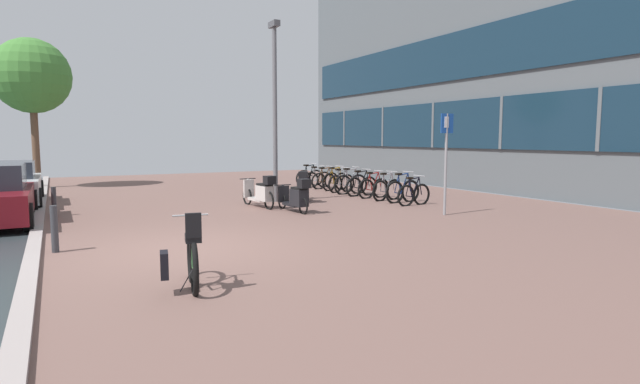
{
  "coord_description": "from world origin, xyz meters",
  "views": [
    {
      "loc": [
        -1.99,
        -9.18,
        2.0
      ],
      "look_at": [
        2.74,
        -0.19,
        0.92
      ],
      "focal_mm": 28.39,
      "sensor_mm": 36.0,
      "label": 1
    }
  ],
  "objects": [
    {
      "name": "ground",
      "position": [
        1.43,
        0.0,
        -0.02
      ],
      "size": [
        21.0,
        40.0,
        0.13
      ],
      "color": "#2D363A"
    },
    {
      "name": "office_building",
      "position": [
        15.39,
        2.0,
        6.67
      ],
      "size": [
        6.5,
        32.0,
        13.35
      ],
      "color": "#565D62",
      "rests_on": "ground"
    },
    {
      "name": "bicycle_foreground",
      "position": [
        -0.45,
        -2.51,
        0.39
      ],
      "size": [
        0.75,
        1.35,
        1.1
      ],
      "color": "black",
      "rests_on": "ground"
    },
    {
      "name": "bicycle_rack_00",
      "position": [
        7.5,
        2.82,
        0.33
      ],
      "size": [
        1.3,
        0.48,
        0.93
      ],
      "color": "black",
      "rests_on": "ground"
    },
    {
      "name": "bicycle_rack_01",
      "position": [
        7.62,
        3.53,
        0.35
      ],
      "size": [
        1.39,
        0.48,
        1.01
      ],
      "color": "black",
      "rests_on": "ground"
    },
    {
      "name": "bicycle_rack_02",
      "position": [
        7.53,
        4.24,
        0.34
      ],
      "size": [
        1.36,
        0.47,
        0.98
      ],
      "color": "black",
      "rests_on": "ground"
    },
    {
      "name": "bicycle_rack_03",
      "position": [
        7.48,
        4.95,
        0.34
      ],
      "size": [
        1.32,
        0.48,
        0.96
      ],
      "color": "black",
      "rests_on": "ground"
    },
    {
      "name": "bicycle_rack_04",
      "position": [
        7.46,
        5.65,
        0.34
      ],
      "size": [
        1.37,
        0.48,
        0.97
      ],
      "color": "black",
      "rests_on": "ground"
    },
    {
      "name": "bicycle_rack_05",
      "position": [
        7.44,
        6.36,
        0.36
      ],
      "size": [
        1.39,
        0.48,
        1.02
      ],
      "color": "black",
      "rests_on": "ground"
    },
    {
      "name": "bicycle_rack_06",
      "position": [
        7.46,
        7.07,
        0.34
      ],
      "size": [
        1.29,
        0.47,
        0.96
      ],
      "color": "black",
      "rests_on": "ground"
    },
    {
      "name": "bicycle_rack_07",
      "position": [
        7.6,
        7.77,
        0.34
      ],
      "size": [
        1.35,
        0.48,
        0.98
      ],
      "color": "black",
      "rests_on": "ground"
    },
    {
      "name": "bicycle_rack_08",
      "position": [
        7.53,
        8.48,
        0.33
      ],
      "size": [
        1.29,
        0.48,
        0.94
      ],
      "color": "black",
      "rests_on": "ground"
    },
    {
      "name": "bicycle_rack_09",
      "position": [
        7.57,
        9.19,
        0.33
      ],
      "size": [
        1.26,
        0.48,
        0.93
      ],
      "color": "black",
      "rests_on": "ground"
    },
    {
      "name": "bicycle_rack_10",
      "position": [
        7.55,
        9.9,
        0.34
      ],
      "size": [
        1.34,
        0.48,
        0.98
      ],
      "color": "black",
      "rests_on": "ground"
    },
    {
      "name": "scooter_near",
      "position": [
        3.27,
        4.47,
        0.44
      ],
      "size": [
        0.58,
        1.88,
        0.98
      ],
      "color": "black",
      "rests_on": "ground"
    },
    {
      "name": "scooter_mid",
      "position": [
        3.78,
        3.16,
        0.43
      ],
      "size": [
        0.52,
        1.73,
        0.96
      ],
      "color": "black",
      "rests_on": "ground"
    },
    {
      "name": "scooter_far",
      "position": [
        4.96,
        5.16,
        0.45
      ],
      "size": [
        0.98,
        1.56,
        1.01
      ],
      "color": "black",
      "rests_on": "ground"
    },
    {
      "name": "parked_car_far",
      "position": [
        -3.32,
        8.51,
        0.63
      ],
      "size": [
        1.94,
        3.99,
        1.31
      ],
      "color": "silver",
      "rests_on": "ground"
    },
    {
      "name": "parking_sign",
      "position": [
        7.0,
        0.9,
        1.62
      ],
      "size": [
        0.4,
        0.07,
        2.64
      ],
      "color": "gray",
      "rests_on": "ground"
    },
    {
      "name": "lamp_post",
      "position": [
        4.19,
        5.59,
        3.11
      ],
      "size": [
        0.2,
        0.52,
        5.57
      ],
      "color": "slate",
      "rests_on": "ground"
    },
    {
      "name": "street_tree",
      "position": [
        -2.63,
        14.31,
        4.45
      ],
      "size": [
        2.96,
        2.96,
        5.96
      ],
      "color": "brown",
      "rests_on": "ground"
    },
    {
      "name": "bollard_near",
      "position": [
        -2.05,
        0.74,
        0.42
      ],
      "size": [
        0.12,
        0.12,
        0.83
      ],
      "color": "#38383D",
      "rests_on": "ground"
    },
    {
      "name": "bollard_far",
      "position": [
        -2.05,
        5.45,
        0.38
      ],
      "size": [
        0.12,
        0.12,
        0.76
      ],
      "color": "#38383D",
      "rests_on": "ground"
    }
  ]
}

